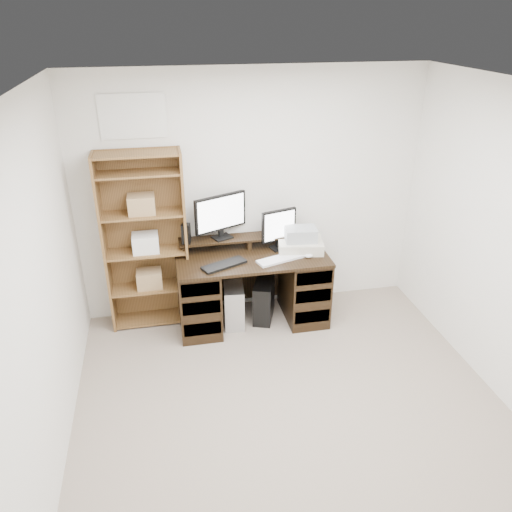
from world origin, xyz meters
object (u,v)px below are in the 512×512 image
object	(u,v)px
desk	(252,287)
monitor_small	(279,228)
bookshelf	(145,240)
monitor_wide	(221,214)
printer	(300,245)
tower_silver	(234,303)
tower_black	(264,299)

from	to	relation	value
desk	monitor_small	size ratio (longest dim) A/B	3.65
desk	bookshelf	bearing A→B (deg)	168.21
monitor_wide	desk	bearing A→B (deg)	-64.70
monitor_small	printer	bearing A→B (deg)	-42.18
desk	monitor_wide	world-z (taller)	monitor_wide
printer	monitor_wide	bearing A→B (deg)	175.39
desk	tower_silver	bearing A→B (deg)	176.65
desk	tower_silver	size ratio (longest dim) A/B	3.39
monitor_wide	bookshelf	world-z (taller)	bookshelf
monitor_wide	tower_silver	xyz separation A→B (m)	(0.08, -0.22, -0.90)
desk	tower_black	world-z (taller)	desk
tower_silver	bookshelf	distance (m)	1.10
tower_silver	tower_black	world-z (taller)	tower_silver
desk	bookshelf	size ratio (longest dim) A/B	0.83
tower_silver	bookshelf	world-z (taller)	bookshelf
tower_black	printer	bearing A→B (deg)	19.79
monitor_wide	tower_black	xyz separation A→B (m)	(0.40, -0.21, -0.91)
monitor_wide	tower_silver	size ratio (longest dim) A/B	1.21
printer	tower_silver	distance (m)	0.91
bookshelf	tower_silver	bearing A→B (deg)	-13.66
tower_silver	monitor_small	bearing A→B (deg)	19.89
tower_silver	tower_black	size ratio (longest dim) A/B	0.95
monitor_small	tower_silver	world-z (taller)	monitor_small
bookshelf	desk	bearing A→B (deg)	-11.79
printer	bookshelf	bearing A→B (deg)	-176.64
tower_silver	monitor_wide	bearing A→B (deg)	115.93
monitor_wide	bookshelf	xyz separation A→B (m)	(-0.75, -0.02, -0.20)
desk	monitor_small	bearing A→B (deg)	23.15
monitor_small	tower_silver	size ratio (longest dim) A/B	0.93
monitor_wide	tower_silver	distance (m)	0.93
monitor_small	bookshelf	world-z (taller)	bookshelf
printer	tower_black	bearing A→B (deg)	-169.24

